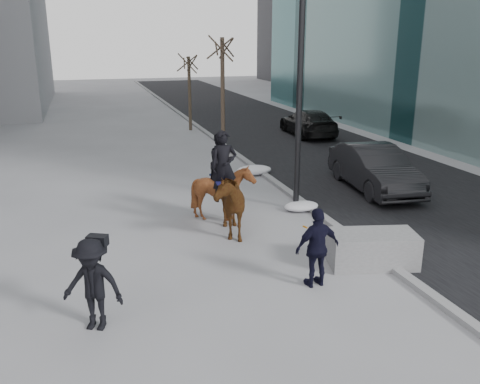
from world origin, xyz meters
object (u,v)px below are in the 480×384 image
object	(u,v)px
planter	(372,249)
mounted_right	(223,186)
mounted_left	(225,197)
car_near	(374,168)

from	to	relation	value
planter	mounted_right	world-z (taller)	mounted_right
mounted_right	mounted_left	bearing A→B (deg)	-101.66
planter	car_near	distance (m)	6.45
car_near	mounted_right	world-z (taller)	mounted_right
planter	mounted_right	distance (m)	4.83
mounted_left	mounted_right	xyz separation A→B (m)	(0.22, 1.08, -0.02)
mounted_left	car_near	bearing A→B (deg)	22.10
car_near	mounted_right	size ratio (longest dim) A/B	1.86
mounted_left	mounted_right	bearing A→B (deg)	78.34
mounted_right	car_near	bearing A→B (deg)	13.35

